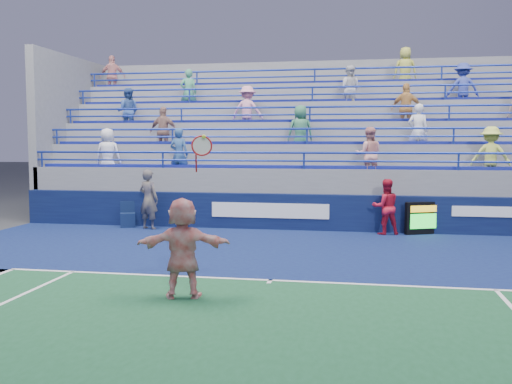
% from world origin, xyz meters
% --- Properties ---
extents(ground, '(120.00, 120.00, 0.00)m').
position_xyz_m(ground, '(0.00, 0.00, 0.00)').
color(ground, '#333538').
extents(sponsor_wall, '(18.00, 0.32, 1.10)m').
position_xyz_m(sponsor_wall, '(0.00, 6.50, 0.55)').
color(sponsor_wall, '#0A1037').
rests_on(sponsor_wall, ground).
extents(bleacher_stand, '(18.00, 5.60, 6.13)m').
position_xyz_m(bleacher_stand, '(0.00, 10.27, 1.55)').
color(bleacher_stand, slate).
rests_on(bleacher_stand, ground).
extents(serve_speed_board, '(1.32, 0.70, 0.95)m').
position_xyz_m(serve_speed_board, '(3.63, 6.33, 0.48)').
color(serve_speed_board, black).
rests_on(serve_speed_board, ground).
extents(judge_chair, '(0.60, 0.61, 0.81)m').
position_xyz_m(judge_chair, '(-5.47, 6.12, 0.26)').
color(judge_chair, '#0D1A3F').
rests_on(judge_chair, ground).
extents(tennis_player, '(1.69, 0.84, 2.79)m').
position_xyz_m(tennis_player, '(-1.30, -1.42, 0.87)').
color(tennis_player, white).
rests_on(tennis_player, ground).
extents(line_judge, '(0.77, 0.62, 1.84)m').
position_xyz_m(line_judge, '(-4.68, 5.86, 0.92)').
color(line_judge, '#15183C').
rests_on(line_judge, ground).
extents(ball_girl, '(0.91, 0.78, 1.62)m').
position_xyz_m(ball_girl, '(2.43, 6.08, 0.81)').
color(ball_girl, red).
rests_on(ball_girl, ground).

